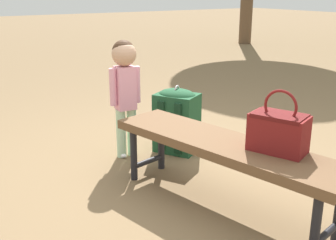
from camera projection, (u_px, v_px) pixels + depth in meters
ground_plane at (186, 174)px, 3.20m from camera, size 40.00×40.00×0.00m
park_bench at (223, 149)px, 2.62m from camera, size 1.65×0.73×0.45m
handbag at (279, 131)px, 2.39m from camera, size 0.36×0.28×0.37m
child_standing at (125, 80)px, 3.35m from camera, size 0.20×0.26×0.97m
backpack_large at (177, 119)px, 3.57m from camera, size 0.43×0.39×0.58m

